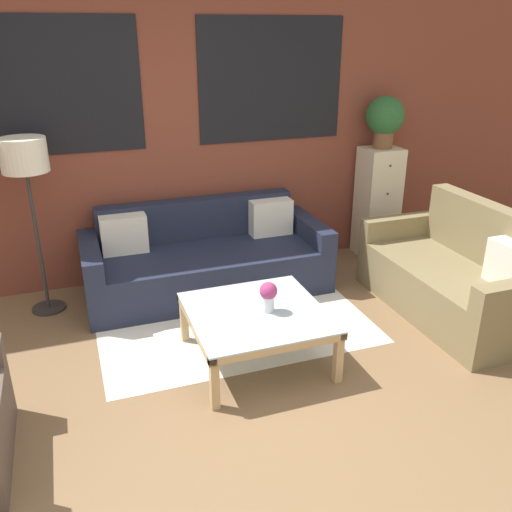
% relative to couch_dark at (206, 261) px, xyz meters
% --- Properties ---
extents(ground_plane, '(16.00, 16.00, 0.00)m').
position_rel_couch_dark_xyz_m(ground_plane, '(-0.15, -1.95, -0.28)').
color(ground_plane, brown).
extents(wall_back_brick, '(8.40, 0.09, 2.80)m').
position_rel_couch_dark_xyz_m(wall_back_brick, '(-0.15, 0.49, 1.13)').
color(wall_back_brick, brown).
rests_on(wall_back_brick, ground_plane).
extents(rug, '(2.17, 1.40, 0.00)m').
position_rel_couch_dark_xyz_m(rug, '(0.04, -0.71, -0.27)').
color(rug, silver).
rests_on(rug, ground_plane).
extents(couch_dark, '(2.16, 0.88, 0.78)m').
position_rel_couch_dark_xyz_m(couch_dark, '(0.00, 0.00, 0.00)').
color(couch_dark, '#1E2338').
rests_on(couch_dark, ground_plane).
extents(settee_vintage, '(0.80, 1.64, 0.92)m').
position_rel_couch_dark_xyz_m(settee_vintage, '(1.86, -1.13, 0.03)').
color(settee_vintage, olive).
rests_on(settee_vintage, ground_plane).
extents(coffee_table, '(0.94, 0.94, 0.40)m').
position_rel_couch_dark_xyz_m(coffee_table, '(0.04, -1.27, 0.07)').
color(coffee_table, silver).
rests_on(coffee_table, ground_plane).
extents(floor_lamp, '(0.36, 0.36, 1.47)m').
position_rel_couch_dark_xyz_m(floor_lamp, '(-1.39, 0.06, 0.99)').
color(floor_lamp, '#2D2D2D').
rests_on(floor_lamp, ground_plane).
extents(drawer_cabinet, '(0.38, 0.36, 1.14)m').
position_rel_couch_dark_xyz_m(drawer_cabinet, '(1.91, 0.24, 0.29)').
color(drawer_cabinet, beige).
rests_on(drawer_cabinet, ground_plane).
extents(potted_plant, '(0.38, 0.38, 0.51)m').
position_rel_couch_dark_xyz_m(potted_plant, '(1.91, 0.24, 1.15)').
color(potted_plant, brown).
rests_on(potted_plant, drawer_cabinet).
extents(flower_vase, '(0.12, 0.12, 0.22)m').
position_rel_couch_dark_xyz_m(flower_vase, '(0.12, -1.30, 0.25)').
color(flower_vase, silver).
rests_on(flower_vase, coffee_table).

